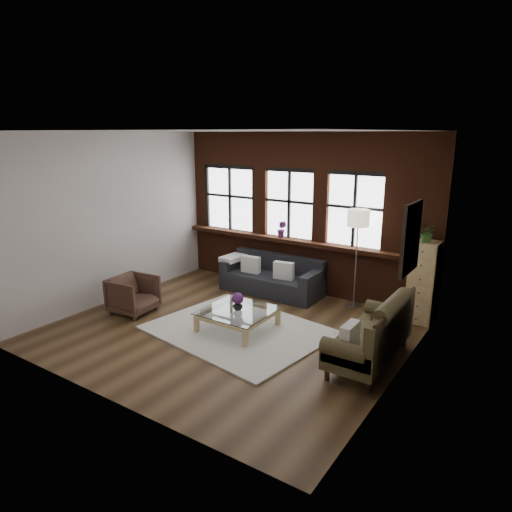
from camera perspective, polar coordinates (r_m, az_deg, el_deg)
The scene contains 26 objects.
floor at distance 7.72m, azimuth -3.12°, elevation -9.14°, with size 5.50×5.50×0.00m, color #3C2816.
ceiling at distance 7.04m, azimuth -3.50°, elevation 15.34°, with size 5.50×5.50×0.00m, color white.
wall_back at distance 9.30m, azimuth 6.00°, elevation 5.32°, with size 5.50×5.50×0.00m, color beige.
wall_front at distance 5.49m, azimuth -19.12°, elevation -2.36°, with size 5.50×5.50×0.00m, color beige.
wall_left at distance 9.10m, azimuth -17.35°, elevation 4.51°, with size 5.00×5.00×0.00m, color beige.
wall_right at distance 6.03m, azimuth 18.14°, elevation -0.75°, with size 5.00×5.00×0.00m, color beige.
brick_backwall at distance 9.25m, azimuth 5.82°, elevation 5.27°, with size 5.50×0.12×3.20m, color #471F10, non-canonical shape.
sill_ledge at distance 9.28m, azimuth 5.47°, elevation 1.79°, with size 5.50×0.30×0.08m, color #471F10.
window_left at distance 10.18m, azimuth -3.18°, elevation 7.09°, with size 1.38×0.10×1.50m, color black, non-canonical shape.
window_mid at distance 9.37m, azimuth 4.25°, elevation 6.37°, with size 1.38×0.10×1.50m, color black, non-canonical shape.
window_right at distance 8.78m, azimuth 12.26°, elevation 5.47°, with size 1.38×0.10×1.50m, color black, non-canonical shape.
wall_poster at distance 6.26m, azimuth 18.82°, elevation 2.12°, with size 0.05×0.74×0.94m, color black, non-canonical shape.
shag_rug at distance 7.66m, azimuth -2.20°, elevation -9.22°, with size 2.74×2.15×0.03m, color beige.
dark_sofa at distance 9.27m, azimuth 1.94°, elevation -2.46°, with size 2.06×0.83×0.74m, color black, non-canonical shape.
pillow_a at distance 9.36m, azimuth -0.67°, elevation -1.06°, with size 0.40×0.14×0.34m, color silver.
pillow_b at distance 8.96m, azimuth 3.48°, elevation -1.83°, with size 0.40×0.14×0.34m, color silver.
vintage_settee at distance 6.70m, azimuth 14.08°, elevation -8.96°, with size 0.82×1.84×0.98m, color #3D341C, non-canonical shape.
pillow_settee at distance 6.19m, azimuth 11.65°, elevation -9.75°, with size 0.14×0.38×0.34m, color silver.
armchair at distance 8.58m, azimuth -15.08°, elevation -4.70°, with size 0.72×0.74×0.67m, color #3F291F.
coffee_table at distance 7.63m, azimuth -2.28°, elevation -8.01°, with size 1.09×1.09×0.37m, color tan, non-canonical shape.
vase at distance 7.53m, azimuth -2.30°, elevation -6.17°, with size 0.16×0.16×0.16m, color #B2B2B2.
flowers at distance 7.49m, azimuth -2.31°, elevation -5.31°, with size 0.19×0.19×0.19m, color #5F256D.
drawer_chest at distance 8.27m, azimuth 20.12°, elevation -3.12°, with size 0.44×0.44×1.42m, color tan.
potted_plant_top at distance 8.06m, azimuth 20.68°, elevation 2.74°, with size 0.28×0.24×0.31m, color #2D5923.
floor_lamp at distance 8.59m, azimuth 12.42°, elevation 0.11°, with size 0.40×0.40×1.99m, color #A5A5A8, non-canonical shape.
sill_plant at distance 9.40m, azimuth 3.25°, elevation 3.37°, with size 0.20×0.16×0.36m, color #5F256D.
Camera 1 is at (4.23, -5.63, 3.17)m, focal length 32.00 mm.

